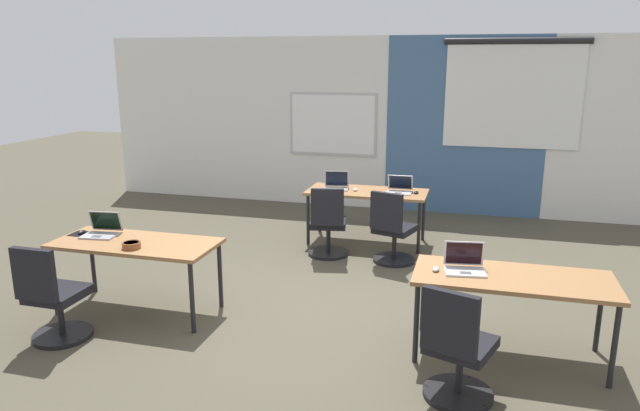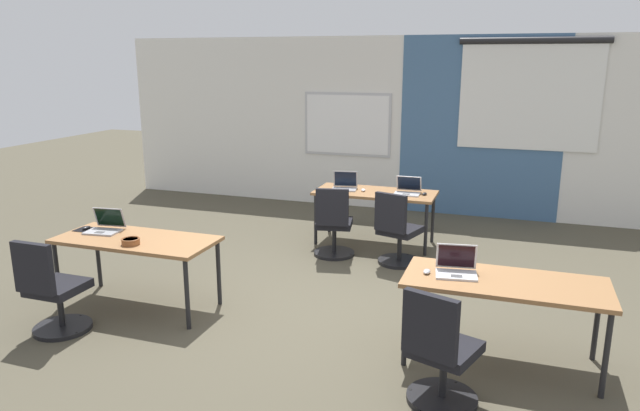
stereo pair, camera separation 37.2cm
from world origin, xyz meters
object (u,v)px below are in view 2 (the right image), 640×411
object	(u,v)px
desk_near_right	(505,288)
snack_bowl	(131,241)
laptop_near_right_inner	(456,268)
desk_near_left	(136,244)
mouse_far_right	(425,194)
chair_far_left	(334,228)
laptop_far_left	(345,186)
mouse_near_right_inner	(427,272)
laptop_far_right	(408,190)
chair_near_right_inner	(440,358)
desk_far_center	(375,196)
mouse_near_left_end	(86,228)
chair_near_left_end	(53,295)
laptop_near_left_end	(105,227)
chair_far_right	(397,235)
mouse_far_left	(363,190)

from	to	relation	value
desk_near_right	snack_bowl	xyz separation A→B (m)	(-3.42, -0.19, 0.10)
laptop_near_right_inner	snack_bowl	world-z (taller)	laptop_near_right_inner
desk_near_left	mouse_far_right	world-z (taller)	mouse_far_right
chair_far_left	laptop_far_left	bearing A→B (deg)	-95.32
mouse_near_right_inner	laptop_far_right	bearing A→B (deg)	103.72
laptop_far_left	chair_near_right_inner	size ratio (longest dim) A/B	0.40
desk_near_right	mouse_far_right	distance (m)	3.01
desk_far_center	mouse_near_left_end	distance (m)	3.64
mouse_near_left_end	laptop_far_right	bearing A→B (deg)	43.80
desk_far_center	chair_far_left	xyz separation A→B (m)	(-0.35, -0.71, -0.28)
desk_far_center	mouse_near_right_inner	world-z (taller)	mouse_near_right_inner
chair_far_left	chair_near_left_end	xyz separation A→B (m)	(-1.76, -2.85, 0.00)
desk_near_right	mouse_near_right_inner	size ratio (longest dim) A/B	15.93
laptop_near_left_end	desk_far_center	bearing A→B (deg)	44.13
chair_far_left	snack_bowl	distance (m)	2.65
chair_far_left	laptop_near_left_end	size ratio (longest dim) A/B	2.53
mouse_far_right	laptop_near_right_inner	distance (m)	2.87
mouse_far_right	snack_bowl	world-z (taller)	snack_bowl
mouse_near_left_end	chair_far_left	bearing A→B (deg)	44.28
chair_far_right	laptop_near_right_inner	size ratio (longest dim) A/B	2.51
desk_near_left	laptop_near_right_inner	distance (m)	3.11
chair_near_right_inner	snack_bowl	xyz separation A→B (m)	(-3.02, 0.61, 0.38)
chair_far_left	chair_far_right	distance (m)	0.82
mouse_far_right	laptop_near_right_inner	xyz separation A→B (m)	(0.70, -2.78, 0.03)
laptop_far_left	laptop_far_right	distance (m)	0.86
desk_far_center	mouse_near_left_end	size ratio (longest dim) A/B	15.07
chair_near_right_inner	laptop_near_left_end	xyz separation A→B (m)	(-3.54, 0.89, 0.39)
desk_near_left	chair_far_left	world-z (taller)	chair_far_left
laptop_near_right_inner	laptop_far_left	bearing A→B (deg)	114.04
mouse_far_right	mouse_near_left_end	distance (m)	4.10
desk_near_right	chair_far_left	bearing A→B (deg)	135.25
chair_far_left	laptop_near_right_inner	world-z (taller)	laptop_near_right_inner
chair_near_left_end	mouse_near_right_inner	bearing A→B (deg)	-167.12
desk_near_left	chair_far_left	bearing A→B (deg)	56.20
mouse_near_left_end	chair_near_left_end	xyz separation A→B (m)	(0.30, -0.85, -0.36)
desk_near_right	chair_far_left	xyz separation A→B (m)	(-2.10, 2.09, -0.28)
chair_far_left	mouse_near_right_inner	bearing A→B (deg)	113.56
desk_near_left	laptop_far_right	distance (m)	3.56
desk_near_left	laptop_far_left	world-z (taller)	laptop_far_left
mouse_far_left	chair_near_left_end	world-z (taller)	chair_near_left_end
mouse_far_right	chair_near_left_end	bearing A→B (deg)	-127.78
laptop_near_left_end	mouse_near_left_end	distance (m)	0.22
laptop_far_left	chair_far_right	xyz separation A→B (m)	(0.89, -0.75, -0.39)
mouse_far_right	chair_near_left_end	size ratio (longest dim) A/B	0.12
desk_near_right	chair_near_right_inner	world-z (taller)	chair_near_right_inner
desk_near_left	laptop_near_right_inner	xyz separation A→B (m)	(3.11, 0.02, 0.11)
mouse_far_left	laptop_near_left_end	bearing A→B (deg)	-127.39
laptop_near_left_end	mouse_near_left_end	size ratio (longest dim) A/B	3.42
mouse_far_right	chair_near_left_end	distance (m)	4.53
laptop_far_right	snack_bowl	bearing A→B (deg)	-126.61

